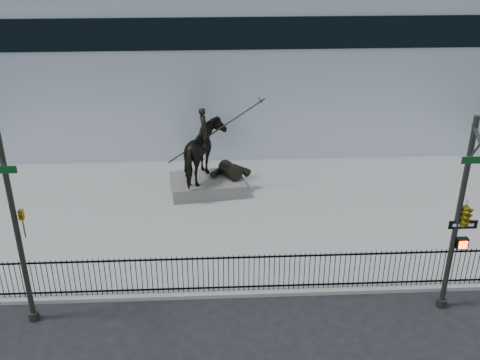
{
  "coord_description": "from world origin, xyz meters",
  "views": [
    {
      "loc": [
        -0.81,
        -15.2,
        12.45
      ],
      "look_at": [
        0.26,
        6.0,
        2.27
      ],
      "focal_mm": 42.0,
      "sensor_mm": 36.0,
      "label": 1
    }
  ],
  "objects_px": {
    "equestrian_statue": "(208,153)",
    "traffic_signal_right": "(478,216)",
    "traffic_signal_left": "(14,228)",
    "statue_plinth": "(207,185)"
  },
  "relations": [
    {
      "from": "equestrian_statue",
      "to": "traffic_signal_right",
      "type": "xyz_separation_m",
      "value": [
        7.56,
        -11.3,
        2.69
      ]
    },
    {
      "from": "equestrian_statue",
      "to": "traffic_signal_left",
      "type": "relative_size",
      "value": 0.63
    },
    {
      "from": "traffic_signal_left",
      "to": "traffic_signal_right",
      "type": "xyz_separation_m",
      "value": [
        13.22,
        -1.38,
        0.82
      ]
    },
    {
      "from": "traffic_signal_left",
      "to": "traffic_signal_right",
      "type": "distance_m",
      "value": 13.31
    },
    {
      "from": "traffic_signal_left",
      "to": "statue_plinth",
      "type": "bearing_deg",
      "value": 60.59
    },
    {
      "from": "traffic_signal_right",
      "to": "statue_plinth",
      "type": "bearing_deg",
      "value": 124.03
    },
    {
      "from": "equestrian_statue",
      "to": "traffic_signal_right",
      "type": "distance_m",
      "value": 13.86
    },
    {
      "from": "statue_plinth",
      "to": "equestrian_statue",
      "type": "bearing_deg",
      "value": -0.0
    },
    {
      "from": "equestrian_statue",
      "to": "traffic_signal_left",
      "type": "xyz_separation_m",
      "value": [
        -5.66,
        -9.92,
        1.87
      ]
    },
    {
      "from": "traffic_signal_right",
      "to": "traffic_signal_left",
      "type": "bearing_deg",
      "value": 174.04
    }
  ]
}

